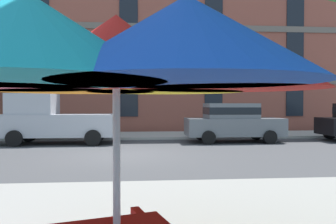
{
  "coord_description": "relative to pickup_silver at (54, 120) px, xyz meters",
  "views": [
    {
      "loc": [
        0.51,
        -11.73,
        1.74
      ],
      "look_at": [
        1.85,
        3.2,
        1.4
      ],
      "focal_mm": 36.74,
      "sensor_mm": 36.0,
      "label": 1
    }
  ],
  "objects": [
    {
      "name": "pickup_silver",
      "position": [
        0.0,
        0.0,
        0.0
      ],
      "size": [
        5.1,
        2.12,
        2.2
      ],
      "color": "#A8AAB2",
      "rests_on": "ground"
    },
    {
      "name": "apartment_building",
      "position": [
        3.16,
        11.29,
        8.57
      ],
      "size": [
        36.14,
        12.08,
        19.2
      ],
      "color": "#934C3D",
      "rests_on": "ground"
    },
    {
      "name": "patio_umbrella",
      "position": [
        3.5,
        -12.7,
        1.09
      ],
      "size": [
        3.37,
        3.13,
        2.44
      ],
      "color": "silver",
      "rests_on": "ground"
    },
    {
      "name": "sidewalk_far",
      "position": [
        3.16,
        3.1,
        -0.97
      ],
      "size": [
        56.0,
        3.6,
        0.12
      ],
      "primitive_type": "cube",
      "color": "#B2ADA3",
      "rests_on": "ground"
    },
    {
      "name": "sedan_gray",
      "position": [
        8.04,
        -0.0,
        -0.08
      ],
      "size": [
        4.4,
        1.98,
        1.78
      ],
      "color": "slate",
      "rests_on": "ground"
    },
    {
      "name": "ground_plane",
      "position": [
        3.16,
        -3.7,
        -1.03
      ],
      "size": [
        120.0,
        120.0,
        0.0
      ],
      "primitive_type": "plane",
      "color": "#424244"
    }
  ]
}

